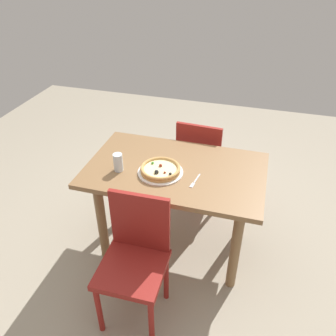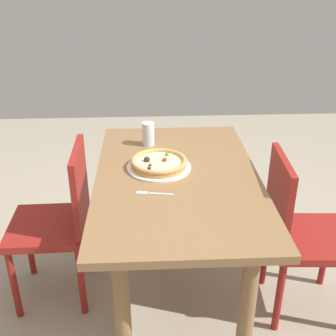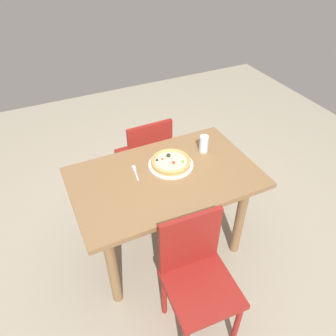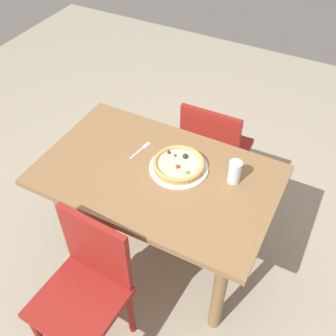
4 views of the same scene
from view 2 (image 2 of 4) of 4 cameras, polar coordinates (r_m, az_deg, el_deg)
ground_plane at (r=2.47m, az=1.09°, el=-17.13°), size 6.00×6.00×0.00m
dining_table at (r=2.07m, az=1.24°, el=-4.22°), size 1.26×0.78×0.77m
chair_near at (r=2.22m, az=17.19°, el=-8.06°), size 0.42×0.42×0.88m
chair_far at (r=2.28m, az=-14.35°, el=-6.67°), size 0.41×0.41×0.88m
plate at (r=2.08m, az=-1.23°, el=0.12°), size 0.32×0.32×0.01m
pizza at (r=2.07m, az=-1.25°, el=0.75°), size 0.28×0.28×0.05m
fork at (r=1.86m, az=-2.22°, el=-3.44°), size 0.04×0.17×0.00m
drinking_glass at (r=2.32m, az=-2.68°, el=4.61°), size 0.07×0.07×0.13m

